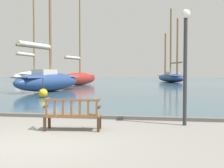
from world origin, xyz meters
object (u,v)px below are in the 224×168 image
Objects in this scene: sailboat_far_port at (79,78)px; lamp_post at (185,54)px; park_bench at (73,114)px; sailboat_nearest_starboard at (33,75)px; sailboat_mid_port at (49,80)px; sailboat_outer_starboard at (171,76)px; channel_buoy at (43,93)px.

lamp_post is (10.56, -25.12, 1.25)m from sailboat_far_port.
sailboat_far_port is (-7.30, 26.43, 0.52)m from park_bench.
sailboat_nearest_starboard is 43.77m from lamp_post.
sailboat_far_port is (-0.64, 11.63, -0.04)m from sailboat_mid_port.
park_bench is at bearing -158.18° from lamp_post.
sailboat_mid_port is 11.65m from sailboat_far_port.
sailboat_outer_starboard is at bearing 64.97° from sailboat_mid_port.
sailboat_outer_starboard is (4.66, 39.02, 0.61)m from park_bench.
sailboat_mid_port is 8.48× the size of channel_buoy.
sailboat_outer_starboard is (11.31, 24.22, 0.04)m from sailboat_mid_port.
sailboat_outer_starboard is 23.83m from sailboat_nearest_starboard.
sailboat_mid_port is at bearing -115.03° from sailboat_outer_starboard.
sailboat_nearest_starboard is (-12.52, 24.08, 0.17)m from sailboat_mid_port.
park_bench is 0.15× the size of sailboat_far_port.
sailboat_mid_port is 16.79m from lamp_post.
sailboat_mid_port is 0.89× the size of sailboat_outer_starboard.
park_bench is 43.35m from sailboat_nearest_starboard.
channel_buoy is (-4.76, 9.11, -0.10)m from park_bench.
park_bench is 0.14× the size of sailboat_outer_starboard.
sailboat_far_port is at bearing 105.43° from park_bench.
sailboat_far_port is at bearing 98.34° from channel_buoy.
lamp_post is 2.89× the size of channel_buoy.
sailboat_outer_starboard is 1.09× the size of sailboat_far_port.
park_bench is 0.10× the size of sailboat_nearest_starboard.
sailboat_nearest_starboard reaches higher than park_bench.
sailboat_outer_starboard is 31.36m from channel_buoy.
lamp_post is (3.27, 1.31, 1.78)m from park_bench.
lamp_post reaches higher than park_bench.
sailboat_mid_port is at bearing -62.53° from sailboat_nearest_starboard.
sailboat_far_port reaches higher than lamp_post.
sailboat_nearest_starboard reaches higher than lamp_post.
sailboat_far_port is at bearing -46.34° from sailboat_nearest_starboard.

